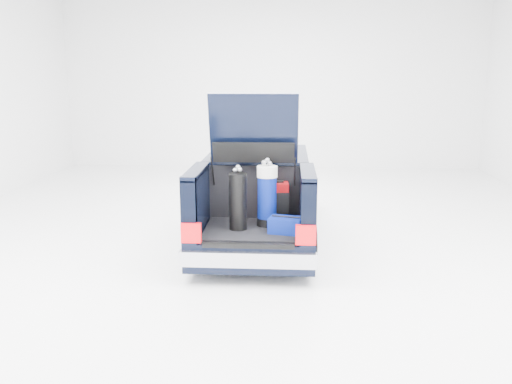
# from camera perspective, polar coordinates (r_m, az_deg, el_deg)

# --- Properties ---
(ground) EXTENTS (14.00, 14.00, 0.00)m
(ground) POSITION_cam_1_polar(r_m,az_deg,el_deg) (9.24, 0.19, -4.81)
(ground) COLOR white
(ground) RESTS_ON ground
(car) EXTENTS (1.87, 4.65, 2.47)m
(car) POSITION_cam_1_polar(r_m,az_deg,el_deg) (9.17, 0.23, -0.59)
(car) COLOR black
(car) RESTS_ON ground
(red_suitcase) EXTENTS (0.38, 0.27, 0.61)m
(red_suitcase) POSITION_cam_1_polar(r_m,az_deg,el_deg) (7.95, 2.07, -1.08)
(red_suitcase) COLOR #800407
(red_suitcase) RESTS_ON car
(black_golf_bag) EXTENTS (0.26, 0.29, 0.90)m
(black_golf_bag) POSITION_cam_1_polar(r_m,az_deg,el_deg) (7.49, -1.91, -0.98)
(black_golf_bag) COLOR black
(black_golf_bag) RESTS_ON car
(blue_golf_bag) EXTENTS (0.35, 0.35, 0.97)m
(blue_golf_bag) POSITION_cam_1_polar(r_m,az_deg,el_deg) (7.69, 1.17, -0.34)
(blue_golf_bag) COLOR black
(blue_golf_bag) RESTS_ON car
(blue_duffel) EXTENTS (0.50, 0.38, 0.23)m
(blue_duffel) POSITION_cam_1_polar(r_m,az_deg,el_deg) (7.43, 3.15, -3.49)
(blue_duffel) COLOR navy
(blue_duffel) RESTS_ON car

